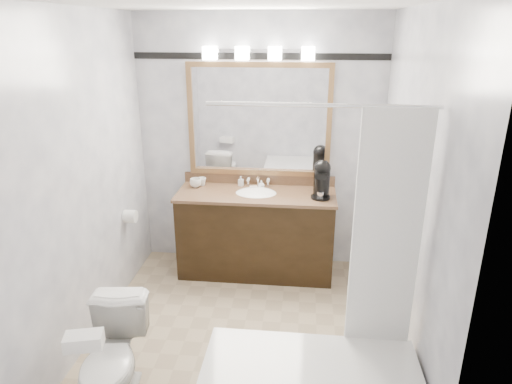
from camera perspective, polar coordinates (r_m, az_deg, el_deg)
room at (r=3.31m, az=-1.84°, el=0.41°), size 2.42×2.62×2.52m
vanity at (r=4.55m, az=0.02°, el=-4.91°), size 1.53×0.58×0.97m
mirror at (r=4.48m, az=0.38°, el=8.92°), size 1.40×0.04×1.10m
vanity_light_bar at (r=4.35m, az=0.32°, el=17.00°), size 1.02×0.14×0.12m
accent_stripe at (r=4.41m, az=0.41°, el=16.62°), size 2.40×0.01×0.06m
tp_roll at (r=4.40m, az=-15.44°, el=-2.94°), size 0.11×0.12×0.12m
toilet at (r=3.25m, az=-17.50°, el=-19.50°), size 0.46×0.71×0.68m
tissue_box at (r=2.81m, az=-20.72°, el=-17.02°), size 0.23×0.16×0.08m
coffee_maker at (r=4.29m, az=8.22°, el=1.75°), size 0.18×0.23×0.35m
cup_left at (r=4.58m, az=-7.56°, el=1.15°), size 0.15×0.15×0.09m
cup_right at (r=4.62m, az=-6.79°, el=1.30°), size 0.11×0.11×0.08m
soap_bottle_a at (r=4.58m, az=-1.90°, el=1.39°), size 0.06×0.06×0.10m
soap_bottle_b at (r=4.50m, az=0.66°, el=0.96°), size 0.08×0.08×0.08m
soap_bar at (r=4.51m, az=-0.30°, el=0.58°), size 0.09×0.07×0.02m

